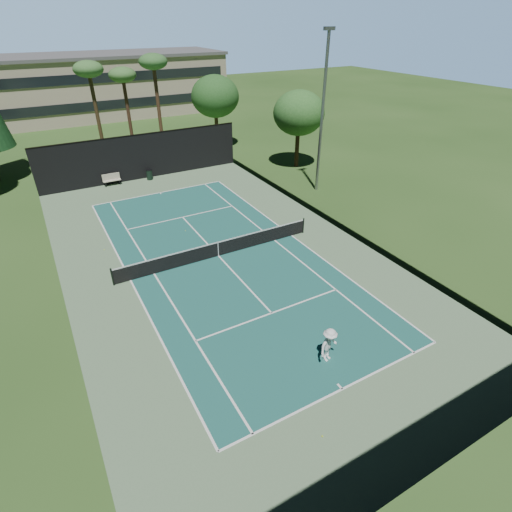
{
  "coord_description": "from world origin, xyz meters",
  "views": [
    {
      "loc": [
        -8.39,
        -19.73,
        12.92
      ],
      "look_at": [
        1.0,
        -3.0,
        1.3
      ],
      "focal_mm": 28.0,
      "sensor_mm": 36.0,
      "label": 1
    }
  ],
  "objects_px": {
    "tennis_net": "(218,248)",
    "tennis_ball_d": "(104,250)",
    "tennis_ball_a": "(322,436)",
    "trash_bin": "(149,175)",
    "tennis_ball_c": "(186,231)",
    "tennis_ball_b": "(195,257)",
    "park_bench": "(112,179)",
    "player": "(329,345)"
  },
  "relations": [
    {
      "from": "park_bench",
      "to": "trash_bin",
      "type": "relative_size",
      "value": 1.59
    },
    {
      "from": "player",
      "to": "park_bench",
      "type": "height_order",
      "value": "player"
    },
    {
      "from": "park_bench",
      "to": "trash_bin",
      "type": "distance_m",
      "value": 3.3
    },
    {
      "from": "tennis_ball_b",
      "to": "tennis_ball_d",
      "type": "xyz_separation_m",
      "value": [
        -4.75,
        3.65,
        -0.0
      ]
    },
    {
      "from": "player",
      "to": "tennis_ball_d",
      "type": "height_order",
      "value": "player"
    },
    {
      "from": "tennis_net",
      "to": "player",
      "type": "distance_m",
      "value": 10.29
    },
    {
      "from": "tennis_ball_a",
      "to": "park_bench",
      "type": "xyz_separation_m",
      "value": [
        -1.08,
        28.9,
        0.51
      ]
    },
    {
      "from": "tennis_net",
      "to": "park_bench",
      "type": "bearing_deg",
      "value": 101.1
    },
    {
      "from": "player",
      "to": "tennis_ball_b",
      "type": "distance_m",
      "value": 11.07
    },
    {
      "from": "tennis_ball_a",
      "to": "tennis_ball_d",
      "type": "distance_m",
      "value": 17.92
    },
    {
      "from": "tennis_ball_a",
      "to": "park_bench",
      "type": "distance_m",
      "value": 28.92
    },
    {
      "from": "tennis_ball_a",
      "to": "tennis_ball_b",
      "type": "height_order",
      "value": "tennis_ball_a"
    },
    {
      "from": "tennis_net",
      "to": "park_bench",
      "type": "distance_m",
      "value": 16.01
    },
    {
      "from": "tennis_ball_a",
      "to": "tennis_ball_d",
      "type": "bearing_deg",
      "value": 103.17
    },
    {
      "from": "tennis_ball_a",
      "to": "tennis_ball_c",
      "type": "distance_m",
      "value": 17.45
    },
    {
      "from": "tennis_ball_c",
      "to": "trash_bin",
      "type": "relative_size",
      "value": 0.06
    },
    {
      "from": "tennis_ball_a",
      "to": "trash_bin",
      "type": "relative_size",
      "value": 0.08
    },
    {
      "from": "tennis_net",
      "to": "tennis_ball_b",
      "type": "relative_size",
      "value": 193.86
    },
    {
      "from": "tennis_net",
      "to": "tennis_ball_d",
      "type": "xyz_separation_m",
      "value": [
        -6.08,
        4.26,
        -0.52
      ]
    },
    {
      "from": "tennis_ball_b",
      "to": "tennis_ball_d",
      "type": "distance_m",
      "value": 5.99
    },
    {
      "from": "tennis_ball_c",
      "to": "tennis_ball_d",
      "type": "xyz_separation_m",
      "value": [
        -5.49,
        0.05,
        0.0
      ]
    },
    {
      "from": "tennis_ball_a",
      "to": "tennis_ball_c",
      "type": "bearing_deg",
      "value": 85.38
    },
    {
      "from": "tennis_ball_a",
      "to": "tennis_ball_b",
      "type": "xyz_separation_m",
      "value": [
        0.66,
        13.79,
        -0.0
      ]
    },
    {
      "from": "tennis_ball_d",
      "to": "trash_bin",
      "type": "bearing_deg",
      "value": 60.62
    },
    {
      "from": "tennis_ball_a",
      "to": "tennis_ball_b",
      "type": "distance_m",
      "value": 13.81
    },
    {
      "from": "tennis_ball_d",
      "to": "tennis_ball_c",
      "type": "bearing_deg",
      "value": -0.55
    },
    {
      "from": "tennis_ball_d",
      "to": "trash_bin",
      "type": "xyz_separation_m",
      "value": [
        6.29,
        11.17,
        0.45
      ]
    },
    {
      "from": "park_bench",
      "to": "trash_bin",
      "type": "bearing_deg",
      "value": -4.93
    },
    {
      "from": "player",
      "to": "tennis_ball_d",
      "type": "relative_size",
      "value": 25.44
    },
    {
      "from": "tennis_net",
      "to": "park_bench",
      "type": "relative_size",
      "value": 8.6
    },
    {
      "from": "tennis_ball_b",
      "to": "tennis_ball_d",
      "type": "height_order",
      "value": "same"
    },
    {
      "from": "tennis_net",
      "to": "player",
      "type": "relative_size",
      "value": 7.67
    },
    {
      "from": "tennis_net",
      "to": "tennis_ball_c",
      "type": "height_order",
      "value": "tennis_net"
    },
    {
      "from": "tennis_ball_d",
      "to": "player",
      "type": "bearing_deg",
      "value": -65.66
    },
    {
      "from": "tennis_ball_c",
      "to": "tennis_ball_b",
      "type": "bearing_deg",
      "value": -101.62
    },
    {
      "from": "player",
      "to": "tennis_ball_c",
      "type": "bearing_deg",
      "value": 76.99
    },
    {
      "from": "tennis_net",
      "to": "park_bench",
      "type": "height_order",
      "value": "tennis_net"
    },
    {
      "from": "trash_bin",
      "to": "tennis_ball_b",
      "type": "bearing_deg",
      "value": -95.93
    },
    {
      "from": "tennis_net",
      "to": "trash_bin",
      "type": "xyz_separation_m",
      "value": [
        0.21,
        15.43,
        -0.08
      ]
    },
    {
      "from": "tennis_net",
      "to": "tennis_ball_b",
      "type": "xyz_separation_m",
      "value": [
        -1.33,
        0.61,
        -0.52
      ]
    },
    {
      "from": "tennis_ball_b",
      "to": "tennis_ball_c",
      "type": "distance_m",
      "value": 3.68
    },
    {
      "from": "trash_bin",
      "to": "tennis_net",
      "type": "bearing_deg",
      "value": -90.77
    }
  ]
}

